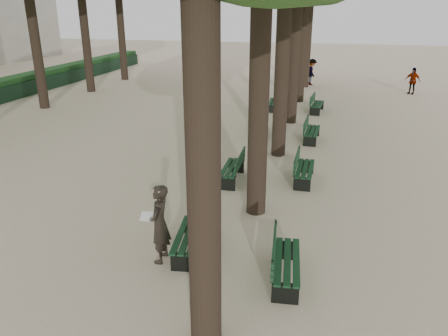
# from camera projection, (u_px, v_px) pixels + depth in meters

# --- Properties ---
(ground) EXTENTS (120.00, 120.00, 0.00)m
(ground) POSITION_uv_depth(u_px,v_px,m) (166.00, 263.00, 9.60)
(ground) COLOR beige
(ground) RESTS_ON ground
(bench_left_0) EXTENTS (0.80, 1.86, 0.92)m
(bench_left_0) POSITION_uv_depth(u_px,v_px,m) (189.00, 241.00, 9.95)
(bench_left_0) COLOR black
(bench_left_0) RESTS_ON ground
(bench_left_1) EXTENTS (0.62, 1.82, 0.92)m
(bench_left_1) POSITION_uv_depth(u_px,v_px,m) (232.00, 173.00, 14.00)
(bench_left_1) COLOR black
(bench_left_1) RESTS_ON ground
(bench_left_2) EXTENTS (0.74, 1.85, 0.92)m
(bench_left_2) POSITION_uv_depth(u_px,v_px,m) (261.00, 127.00, 19.33)
(bench_left_2) COLOR black
(bench_left_2) RESTS_ON ground
(bench_left_3) EXTENTS (0.68, 1.83, 0.92)m
(bench_left_3) POSITION_uv_depth(u_px,v_px,m) (274.00, 105.00, 23.56)
(bench_left_3) COLOR black
(bench_left_3) RESTS_ON ground
(bench_right_0) EXTENTS (0.73, 1.84, 0.92)m
(bench_right_0) POSITION_uv_depth(u_px,v_px,m) (286.00, 268.00, 8.94)
(bench_right_0) COLOR black
(bench_right_0) RESTS_ON ground
(bench_right_1) EXTENTS (0.59, 1.81, 0.92)m
(bench_right_1) POSITION_uv_depth(u_px,v_px,m) (304.00, 174.00, 13.94)
(bench_right_1) COLOR black
(bench_right_1) RESTS_ON ground
(bench_right_2) EXTENTS (0.65, 1.82, 0.92)m
(bench_right_2) POSITION_uv_depth(u_px,v_px,m) (312.00, 135.00, 18.12)
(bench_right_2) COLOR black
(bench_right_2) RESTS_ON ground
(bench_right_3) EXTENTS (0.73, 1.84, 0.92)m
(bench_right_3) POSITION_uv_depth(u_px,v_px,m) (317.00, 107.00, 22.95)
(bench_right_3) COLOR black
(bench_right_3) RESTS_ON ground
(man_with_map) EXTENTS (0.63, 0.73, 1.80)m
(man_with_map) POSITION_uv_depth(u_px,v_px,m) (160.00, 224.00, 9.41)
(man_with_map) COLOR black
(man_with_map) RESTS_ON ground
(pedestrian_c) EXTENTS (1.01, 0.77, 1.66)m
(pedestrian_c) POSITION_uv_depth(u_px,v_px,m) (412.00, 81.00, 27.51)
(pedestrian_c) COLOR #262628
(pedestrian_c) RESTS_ON ground
(pedestrian_b) EXTENTS (0.64, 1.22, 1.81)m
(pedestrian_b) POSITION_uv_depth(u_px,v_px,m) (312.00, 72.00, 30.59)
(pedestrian_b) COLOR #262628
(pedestrian_b) RESTS_ON ground
(pedestrian_d) EXTENTS (0.59, 0.91, 1.73)m
(pedestrian_d) POSITION_uv_depth(u_px,v_px,m) (294.00, 65.00, 34.63)
(pedestrian_d) COLOR #262628
(pedestrian_d) RESTS_ON ground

